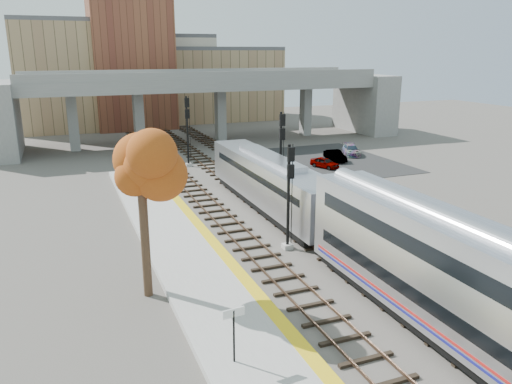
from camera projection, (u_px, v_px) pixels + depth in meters
name	position (u px, v px, depth m)	size (l,w,h in m)	color
ground	(356.00, 287.00, 26.17)	(160.00, 160.00, 0.00)	#47423D
platform	(225.00, 310.00, 23.55)	(4.50, 60.00, 0.35)	#9E9E99
yellow_strip	(262.00, 299.00, 24.17)	(0.70, 60.00, 0.01)	yellow
tracks	(276.00, 214.00, 37.66)	(10.70, 95.00, 0.25)	black
overpass	(205.00, 98.00, 66.56)	(54.00, 12.00, 9.50)	slate
buildings_far	(148.00, 76.00, 83.97)	(43.00, 21.00, 20.60)	#9E845B
parking_lot	(326.00, 161.00, 56.17)	(14.00, 18.00, 0.04)	black
locomotive	(270.00, 181.00, 38.32)	(3.02, 19.05, 4.10)	#A8AAB2
signal_mast_near	(289.00, 200.00, 30.35)	(0.60, 0.64, 6.63)	#9E9E99
signal_mast_mid	(281.00, 156.00, 40.80)	(0.60, 0.64, 7.24)	#9E9E99
signal_mast_far	(188.00, 132.00, 52.50)	(0.60, 0.64, 7.42)	#9E9E99
station_sign	(234.00, 324.00, 18.90)	(0.90, 0.14, 2.27)	black
tree	(140.00, 165.00, 23.49)	(3.60, 3.60, 9.14)	#382619
car_a	(325.00, 163.00, 52.50)	(1.31, 3.25, 1.11)	#99999E
car_b	(335.00, 156.00, 55.72)	(1.28, 3.68, 1.21)	#99999E
car_c	(351.00, 150.00, 58.95)	(1.68, 4.13, 1.20)	#99999E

